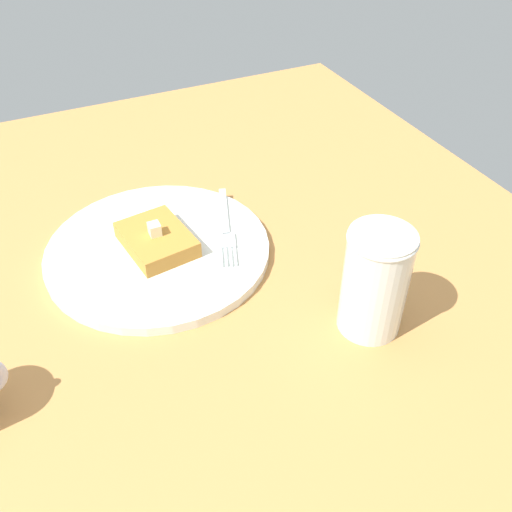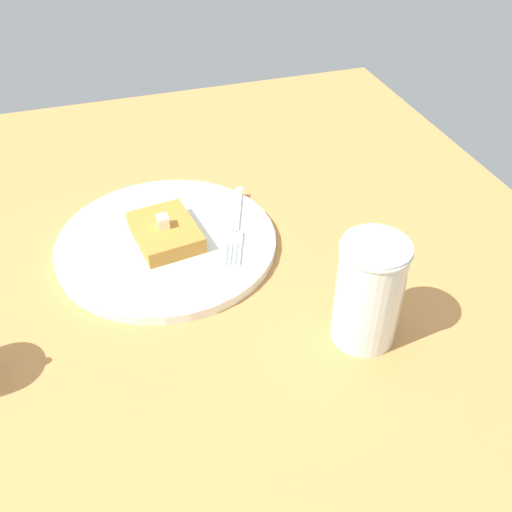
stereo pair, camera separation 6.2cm
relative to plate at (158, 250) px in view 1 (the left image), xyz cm
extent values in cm
cube|color=#B77D42|center=(1.12, -2.74, -1.71)|extent=(94.83, 94.83, 2.07)
cylinder|color=silver|center=(0.00, 0.00, -0.08)|extent=(26.81, 26.81, 1.20)
torus|color=brown|center=(0.00, 0.00, 0.12)|extent=(26.81, 26.81, 0.80)
cube|color=#BA7B30|center=(0.00, 0.00, 1.55)|extent=(8.26, 10.25, 2.07)
cube|color=#F5EFC8|center=(-0.13, -0.24, 3.33)|extent=(1.35, 1.49, 1.48)
cube|color=silver|center=(9.96, 3.14, 0.70)|extent=(4.22, 9.72, 0.36)
cube|color=silver|center=(7.79, -2.88, 0.70)|extent=(3.02, 3.38, 0.36)
cube|color=silver|center=(7.56, -5.99, 0.70)|extent=(1.38, 3.12, 0.36)
cube|color=silver|center=(7.04, -5.80, 0.70)|extent=(1.38, 3.12, 0.36)
cube|color=silver|center=(6.52, -5.62, 0.70)|extent=(1.38, 3.12, 0.36)
cube|color=silver|center=(6.00, -5.43, 0.70)|extent=(1.38, 3.12, 0.36)
cylinder|color=#3A1808|center=(16.49, -20.47, 2.78)|extent=(6.04, 6.04, 6.91)
cylinder|color=silver|center=(16.49, -20.47, 5.25)|extent=(6.56, 6.56, 11.85)
torus|color=silver|center=(16.49, -20.47, 10.72)|extent=(6.80, 6.80, 0.50)
camera|label=1|loc=(-11.94, -53.20, 43.42)|focal=40.00mm
camera|label=2|loc=(-6.19, -55.46, 43.42)|focal=40.00mm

